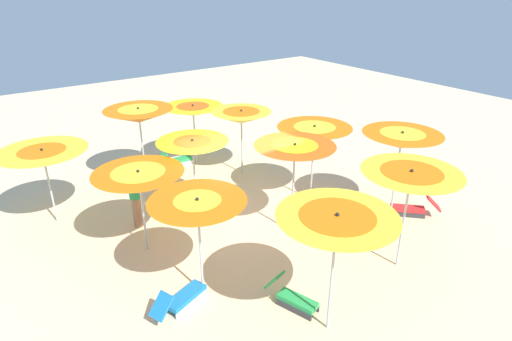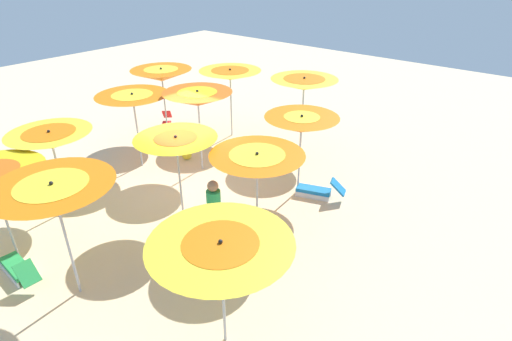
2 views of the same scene
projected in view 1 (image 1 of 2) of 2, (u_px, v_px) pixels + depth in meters
The scene contains 19 objects.
ground at pixel (238, 221), 11.80m from camera, with size 38.47×38.47×0.04m, color beige.
beach_umbrella_0 at pixel (401, 140), 11.12m from camera, with size 2.07×2.07×2.51m.
beach_umbrella_1 at pixel (314, 133), 12.04m from camera, with size 2.13×2.13×2.37m.
beach_umbrella_2 at pixel (241, 117), 13.82m from camera, with size 1.96×1.96×2.26m.
beach_umbrella_3 at pixel (193, 111), 14.59m from camera, with size 2.07×2.07×2.20m.
beach_umbrella_4 at pixel (411, 179), 9.05m from camera, with size 2.14×2.14×2.46m.
beach_umbrella_5 at pixel (295, 153), 10.34m from camera, with size 2.00×2.00×2.52m.
beach_umbrella_6 at pixel (193, 147), 11.19m from camera, with size 1.91×1.91×2.30m.
beach_umbrella_7 at pixel (139, 115), 13.16m from camera, with size 2.13×2.13×2.51m.
beach_umbrella_8 at pixel (337, 225), 7.23m from camera, with size 2.11×2.11×2.55m.
beach_umbrella_9 at pixel (198, 210), 8.26m from camera, with size 1.94×1.94×2.30m.
beach_umbrella_10 at pixel (139, 179), 9.76m from camera, with size 2.10×2.10×2.16m.
beach_umbrella_11 at pixel (43, 156), 10.94m from camera, with size 2.27×2.27×2.16m.
lounger_0 at pixel (182, 298), 8.62m from camera, with size 1.37×0.79×0.61m.
lounger_1 at pixel (293, 298), 8.64m from camera, with size 0.66×1.20×0.65m.
lounger_2 at pixel (176, 160), 15.14m from camera, with size 1.37×0.42×0.58m.
lounger_3 at pixel (412, 208), 11.98m from camera, with size 1.17×1.18×0.64m.
beachgoer_0 at pixel (135, 194), 11.11m from camera, with size 0.30×0.30×1.86m.
beach_ball at pixel (319, 219), 11.57m from camera, with size 0.32×0.32×0.32m, color yellow.
Camera 1 is at (-5.53, -8.53, 6.15)m, focal length 29.84 mm.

